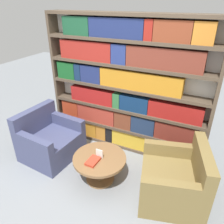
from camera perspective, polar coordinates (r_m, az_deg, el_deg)
ground_plane at (r=3.39m, az=-6.05°, el=-20.08°), size 14.00×14.00×0.00m
bookshelf at (r=3.72m, az=3.38°, el=6.15°), size 2.82×0.30×2.32m
armchair_left at (r=3.99m, az=-15.94°, el=-7.23°), size 0.89×0.96×0.83m
armchair_right at (r=3.24m, az=16.05°, el=-16.79°), size 1.03×1.08×0.83m
coffee_table at (r=3.36m, az=-3.23°, el=-13.31°), size 0.79×0.79×0.42m
table_sign at (r=3.24m, az=-3.31°, el=-10.95°), size 0.11×0.06×0.14m
stray_book at (r=3.19m, az=-5.00°, el=-12.66°), size 0.15×0.23×0.04m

